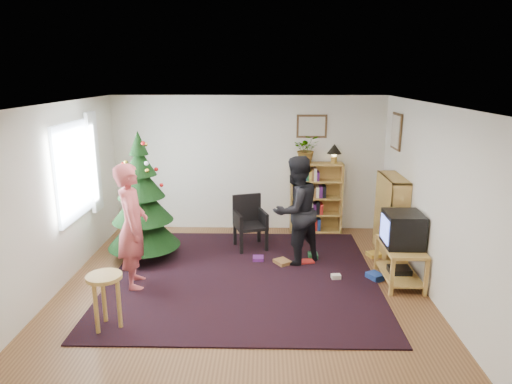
{
  "coord_description": "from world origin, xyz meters",
  "views": [
    {
      "loc": [
        0.31,
        -5.82,
        2.87
      ],
      "look_at": [
        0.17,
        0.99,
        1.1
      ],
      "focal_mm": 32.0,
      "sensor_mm": 36.0,
      "label": 1
    }
  ],
  "objects_px": {
    "person_standing": "(132,226)",
    "tv_stand": "(400,260)",
    "picture_back": "(312,126)",
    "bookshelf_right": "(391,215)",
    "bookshelf_back": "(316,197)",
    "crt_tv": "(403,229)",
    "potted_plant": "(307,149)",
    "person_by_chair": "(296,211)",
    "christmas_tree": "(142,207)",
    "armchair": "(251,220)",
    "table_lamp": "(334,150)",
    "picture_right": "(397,131)",
    "stool": "(105,287)"
  },
  "relations": [
    {
      "from": "bookshelf_back",
      "to": "armchair",
      "type": "bearing_deg",
      "value": -144.85
    },
    {
      "from": "picture_right",
      "to": "table_lamp",
      "type": "distance_m",
      "value": 1.17
    },
    {
      "from": "picture_back",
      "to": "bookshelf_right",
      "type": "height_order",
      "value": "picture_back"
    },
    {
      "from": "bookshelf_right",
      "to": "armchair",
      "type": "relative_size",
      "value": 1.45
    },
    {
      "from": "picture_back",
      "to": "person_by_chair",
      "type": "height_order",
      "value": "picture_back"
    },
    {
      "from": "table_lamp",
      "to": "picture_right",
      "type": "bearing_deg",
      "value": -32.65
    },
    {
      "from": "picture_back",
      "to": "person_standing",
      "type": "xyz_separation_m",
      "value": [
        -2.64,
        -2.47,
        -1.08
      ]
    },
    {
      "from": "bookshelf_right",
      "to": "person_by_chair",
      "type": "relative_size",
      "value": 0.77
    },
    {
      "from": "picture_back",
      "to": "potted_plant",
      "type": "relative_size",
      "value": 1.07
    },
    {
      "from": "armchair",
      "to": "person_standing",
      "type": "distance_m",
      "value": 2.2
    },
    {
      "from": "crt_tv",
      "to": "picture_right",
      "type": "bearing_deg",
      "value": 80.61
    },
    {
      "from": "bookshelf_back",
      "to": "crt_tv",
      "type": "xyz_separation_m",
      "value": [
        0.96,
        -2.15,
        0.12
      ]
    },
    {
      "from": "picture_right",
      "to": "person_standing",
      "type": "distance_m",
      "value": 4.46
    },
    {
      "from": "picture_right",
      "to": "armchair",
      "type": "xyz_separation_m",
      "value": [
        -2.41,
        -0.25,
        -1.47
      ]
    },
    {
      "from": "tv_stand",
      "to": "potted_plant",
      "type": "distance_m",
      "value": 2.74
    },
    {
      "from": "crt_tv",
      "to": "person_by_chair",
      "type": "relative_size",
      "value": 0.32
    },
    {
      "from": "stool",
      "to": "table_lamp",
      "type": "distance_m",
      "value": 4.73
    },
    {
      "from": "bookshelf_right",
      "to": "armchair",
      "type": "height_order",
      "value": "bookshelf_right"
    },
    {
      "from": "christmas_tree",
      "to": "person_standing",
      "type": "relative_size",
      "value": 1.18
    },
    {
      "from": "crt_tv",
      "to": "table_lamp",
      "type": "distance_m",
      "value": 2.37
    },
    {
      "from": "potted_plant",
      "to": "christmas_tree",
      "type": "bearing_deg",
      "value": -152.68
    },
    {
      "from": "crt_tv",
      "to": "person_by_chair",
      "type": "bearing_deg",
      "value": 155.08
    },
    {
      "from": "tv_stand",
      "to": "person_standing",
      "type": "height_order",
      "value": "person_standing"
    },
    {
      "from": "picture_right",
      "to": "armchair",
      "type": "bearing_deg",
      "value": -174.18
    },
    {
      "from": "bookshelf_back",
      "to": "person_by_chair",
      "type": "bearing_deg",
      "value": -107.7
    },
    {
      "from": "picture_back",
      "to": "bookshelf_right",
      "type": "xyz_separation_m",
      "value": [
        1.19,
        -1.24,
        -1.29
      ]
    },
    {
      "from": "person_standing",
      "to": "potted_plant",
      "type": "relative_size",
      "value": 3.4
    },
    {
      "from": "picture_right",
      "to": "person_by_chair",
      "type": "xyz_separation_m",
      "value": [
        -1.69,
        -0.89,
        -1.1
      ]
    },
    {
      "from": "crt_tv",
      "to": "bookshelf_back",
      "type": "bearing_deg",
      "value": 114.14
    },
    {
      "from": "christmas_tree",
      "to": "stool",
      "type": "bearing_deg",
      "value": -87.2
    },
    {
      "from": "picture_back",
      "to": "table_lamp",
      "type": "bearing_deg",
      "value": -18.47
    },
    {
      "from": "bookshelf_back",
      "to": "person_standing",
      "type": "relative_size",
      "value": 0.75
    },
    {
      "from": "tv_stand",
      "to": "person_by_chair",
      "type": "height_order",
      "value": "person_by_chair"
    },
    {
      "from": "armchair",
      "to": "stool",
      "type": "relative_size",
      "value": 1.33
    },
    {
      "from": "person_by_chair",
      "to": "bookshelf_back",
      "type": "bearing_deg",
      "value": -145.8
    },
    {
      "from": "bookshelf_right",
      "to": "potted_plant",
      "type": "bearing_deg",
      "value": 49.31
    },
    {
      "from": "bookshelf_back",
      "to": "person_standing",
      "type": "bearing_deg",
      "value": -139.56
    },
    {
      "from": "bookshelf_right",
      "to": "potted_plant",
      "type": "distance_m",
      "value": 1.92
    },
    {
      "from": "bookshelf_right",
      "to": "tv_stand",
      "type": "xyz_separation_m",
      "value": [
        -0.12,
        -1.04,
        -0.34
      ]
    },
    {
      "from": "bookshelf_back",
      "to": "person_standing",
      "type": "height_order",
      "value": "person_standing"
    },
    {
      "from": "person_by_chair",
      "to": "picture_back",
      "type": "bearing_deg",
      "value": -140.94
    },
    {
      "from": "picture_back",
      "to": "bookshelf_back",
      "type": "bearing_deg",
      "value": -52.34
    },
    {
      "from": "stool",
      "to": "person_by_chair",
      "type": "distance_m",
      "value": 3.04
    },
    {
      "from": "person_standing",
      "to": "bookshelf_right",
      "type": "bearing_deg",
      "value": -85.64
    },
    {
      "from": "tv_stand",
      "to": "table_lamp",
      "type": "height_order",
      "value": "table_lamp"
    },
    {
      "from": "stool",
      "to": "potted_plant",
      "type": "bearing_deg",
      "value": 53.51
    },
    {
      "from": "picture_back",
      "to": "person_standing",
      "type": "bearing_deg",
      "value": -136.86
    },
    {
      "from": "stool",
      "to": "potted_plant",
      "type": "distance_m",
      "value": 4.43
    },
    {
      "from": "tv_stand",
      "to": "potted_plant",
      "type": "xyz_separation_m",
      "value": [
        -1.17,
        2.15,
        1.23
      ]
    },
    {
      "from": "person_standing",
      "to": "tv_stand",
      "type": "bearing_deg",
      "value": -100.57
    }
  ]
}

